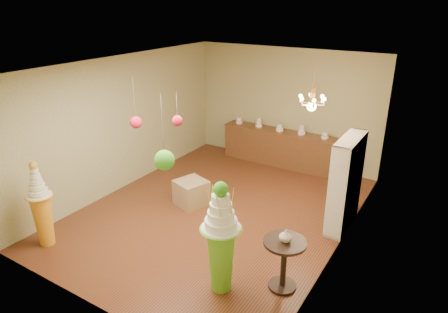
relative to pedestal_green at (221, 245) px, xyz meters
The scene contains 17 objects.
floor 2.49m from the pedestal_green, 123.65° to the left, with size 6.50×6.50×0.00m, color #542916.
ceiling 3.25m from the pedestal_green, 123.65° to the left, with size 6.50×6.50×0.00m, color silver.
wall_back 5.43m from the pedestal_green, 104.10° to the left, with size 5.00×0.04×3.00m, color tan.
wall_front 1.97m from the pedestal_green, 135.65° to the right, with size 5.00×0.04×3.00m, color tan.
wall_left 4.35m from the pedestal_green, 152.67° to the left, with size 0.04×6.50×3.00m, color tan.
wall_right 2.41m from the pedestal_green, 58.86° to the left, with size 0.04×6.50×3.00m, color tan.
pedestal_green is the anchor object (origin of this frame).
pedestal_orange 3.35m from the pedestal_green, 168.81° to the right, with size 0.51×0.51×1.61m.
burlap_riser 2.79m from the pedestal_green, 135.46° to the left, with size 0.59×0.59×0.54m, color #91754F.
sideboard 5.12m from the pedestal_green, 104.86° to the left, with size 3.04×0.54×1.16m.
shelving_unit 2.96m from the pedestal_green, 69.64° to the left, with size 0.33×1.20×1.80m.
round_table 0.97m from the pedestal_green, 32.69° to the left, with size 0.65×0.65×0.83m.
vase 0.95m from the pedestal_green, 32.69° to the left, with size 0.18×0.18×0.19m, color beige.
pom_red_left 2.49m from the pedestal_green, 166.00° to the left, with size 0.20×0.20×0.91m.
pom_green_mid 1.49m from the pedestal_green, behind, with size 0.30×0.30×1.17m.
pom_red_right 1.92m from the pedestal_green, behind, with size 0.15×0.15×0.53m.
chandelier 3.23m from the pedestal_green, 85.64° to the left, with size 0.57×0.57×0.85m.
Camera 1 is at (3.94, -6.14, 4.14)m, focal length 32.00 mm.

